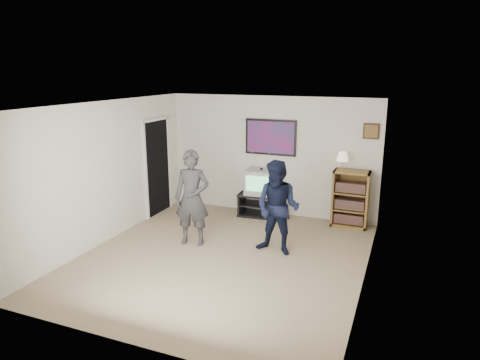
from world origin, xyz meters
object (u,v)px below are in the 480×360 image
Objects in this scene: crt_television at (261,182)px; person_short at (278,208)px; media_stand at (262,205)px; bookshelf at (350,199)px; person_tall at (192,198)px.

person_short is (0.88, -1.71, 0.06)m from crt_television.
media_stand is 1.62× the size of crt_television.
bookshelf is 3.14m from person_tall.
crt_television is 0.38× the size of person_short.
person_short is at bearing -66.22° from crt_television.
crt_television is 1.84m from bookshelf.
person_tall reaches higher than person_short.
bookshelf is at bearing 68.39° from person_short.
bookshelf reaches higher than media_stand.
person_tall is 1.06× the size of person_short.
person_short is at bearing -5.91° from person_tall.
person_tall is at bearing -112.92° from media_stand.
person_short is (-0.95, -1.76, 0.24)m from bookshelf.
crt_television is 0.36× the size of person_tall.
crt_television is 0.55× the size of bookshelf.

